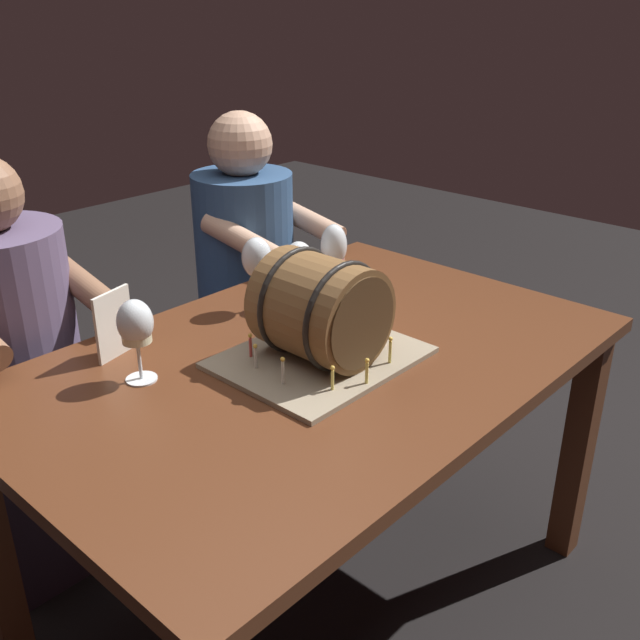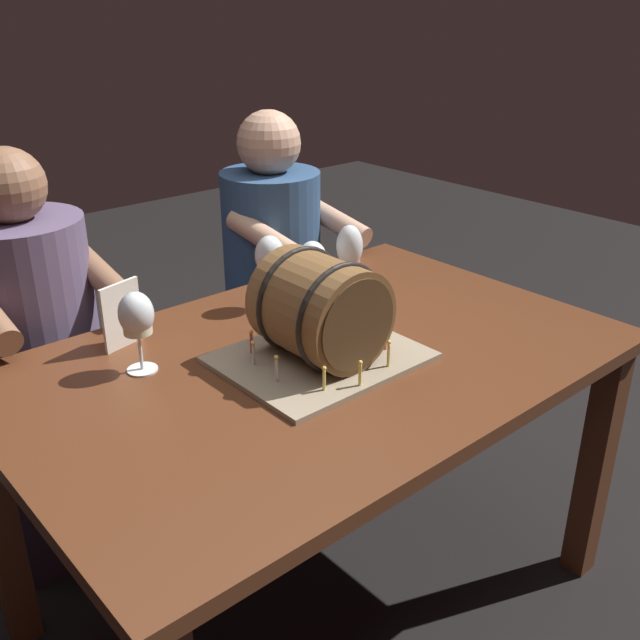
% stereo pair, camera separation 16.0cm
% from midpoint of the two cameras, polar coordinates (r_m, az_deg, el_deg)
% --- Properties ---
extents(ground_plane, '(8.00, 8.00, 0.00)m').
position_cam_midpoint_polar(ground_plane, '(2.12, 2.05, -21.14)').
color(ground_plane, black).
extents(dining_table, '(1.42, 0.93, 0.75)m').
position_cam_midpoint_polar(dining_table, '(1.72, 2.37, -5.94)').
color(dining_table, '#562D19').
rests_on(dining_table, ground).
extents(barrel_cake, '(0.43, 0.36, 0.25)m').
position_cam_midpoint_polar(barrel_cake, '(1.60, 2.87, 0.43)').
color(barrel_cake, gray).
rests_on(barrel_cake, dining_table).
extents(wine_glass_white, '(0.08, 0.08, 0.19)m').
position_cam_midpoint_polar(wine_glass_white, '(1.58, -11.52, 0.12)').
color(wine_glass_white, white).
rests_on(wine_glass_white, dining_table).
extents(wine_glass_empty, '(0.08, 0.08, 0.20)m').
position_cam_midpoint_polar(wine_glass_empty, '(1.87, -1.54, 4.96)').
color(wine_glass_empty, white).
rests_on(wine_glass_empty, dining_table).
extents(wine_glass_red, '(0.08, 0.08, 0.18)m').
position_cam_midpoint_polar(wine_glass_red, '(1.90, 1.82, 4.59)').
color(wine_glass_red, white).
rests_on(wine_glass_red, dining_table).
extents(wine_glass_rose, '(0.07, 0.07, 0.20)m').
position_cam_midpoint_polar(wine_glass_rose, '(1.95, 4.72, 5.52)').
color(wine_glass_rose, white).
rests_on(wine_glass_rose, dining_table).
extents(menu_card, '(0.11, 0.04, 0.16)m').
position_cam_midpoint_polar(menu_card, '(1.72, -12.88, 0.33)').
color(menu_card, silver).
rests_on(menu_card, dining_table).
extents(person_seated_left, '(0.38, 0.47, 1.18)m').
position_cam_midpoint_polar(person_seated_left, '(2.10, -19.09, -4.43)').
color(person_seated_left, '#372D40').
rests_on(person_seated_left, ground).
extents(person_seated_right, '(0.39, 0.48, 1.19)m').
position_cam_midpoint_polar(person_seated_right, '(2.47, -1.80, 1.27)').
color(person_seated_right, '#1B2D46').
rests_on(person_seated_right, ground).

